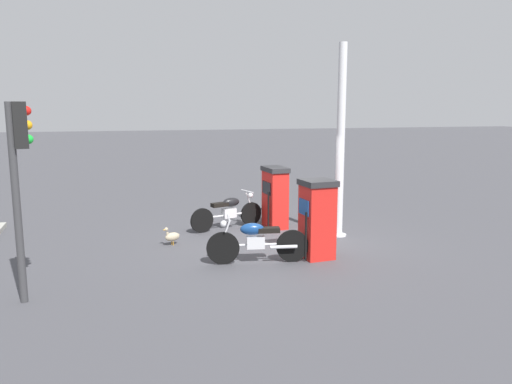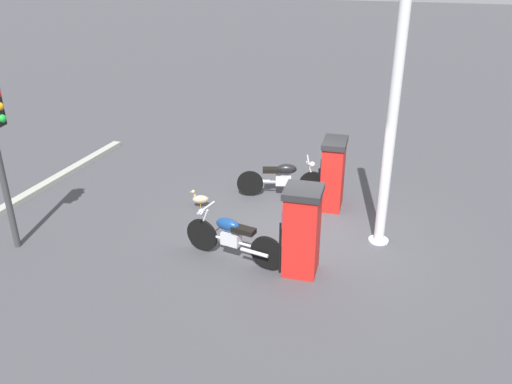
{
  "view_description": "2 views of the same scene",
  "coord_description": "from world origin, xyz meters",
  "px_view_note": "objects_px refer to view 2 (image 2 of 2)",
  "views": [
    {
      "loc": [
        3.78,
        10.83,
        3.12
      ],
      "look_at": [
        0.76,
        0.28,
        1.26
      ],
      "focal_mm": 35.07,
      "sensor_mm": 36.0,
      "label": 1
    },
    {
      "loc": [
        -2.06,
        9.22,
        5.27
      ],
      "look_at": [
        1.12,
        -0.08,
        0.74
      ],
      "focal_mm": 36.25,
      "sensor_mm": 36.0,
      "label": 2
    }
  ],
  "objects_px": {
    "wandering_duck": "(200,199)",
    "canopy_support_pole": "(390,136)",
    "fuel_pump_far": "(302,230)",
    "motorcycle_far_pump": "(232,237)",
    "motorcycle_near_pump": "(283,178)",
    "fuel_pump_near": "(333,174)"
  },
  "relations": [
    {
      "from": "fuel_pump_near",
      "to": "motorcycle_far_pump",
      "type": "relative_size",
      "value": 0.77
    },
    {
      "from": "fuel_pump_near",
      "to": "motorcycle_near_pump",
      "type": "distance_m",
      "value": 1.27
    },
    {
      "from": "wandering_duck",
      "to": "canopy_support_pole",
      "type": "height_order",
      "value": "canopy_support_pole"
    },
    {
      "from": "motorcycle_far_pump",
      "to": "canopy_support_pole",
      "type": "relative_size",
      "value": 0.45
    },
    {
      "from": "fuel_pump_far",
      "to": "motorcycle_near_pump",
      "type": "relative_size",
      "value": 0.82
    },
    {
      "from": "motorcycle_far_pump",
      "to": "wandering_duck",
      "type": "relative_size",
      "value": 4.68
    },
    {
      "from": "wandering_duck",
      "to": "canopy_support_pole",
      "type": "xyz_separation_m",
      "value": [
        -4.04,
        0.24,
        2.02
      ]
    },
    {
      "from": "canopy_support_pole",
      "to": "fuel_pump_far",
      "type": "bearing_deg",
      "value": 51.63
    },
    {
      "from": "canopy_support_pole",
      "to": "motorcycle_near_pump",
      "type": "bearing_deg",
      "value": -30.66
    },
    {
      "from": "wandering_duck",
      "to": "canopy_support_pole",
      "type": "relative_size",
      "value": 0.1
    },
    {
      "from": "fuel_pump_far",
      "to": "motorcycle_far_pump",
      "type": "bearing_deg",
      "value": 0.8
    },
    {
      "from": "fuel_pump_near",
      "to": "motorcycle_far_pump",
      "type": "distance_m",
      "value": 3.15
    },
    {
      "from": "fuel_pump_far",
      "to": "wandering_duck",
      "type": "relative_size",
      "value": 3.75
    },
    {
      "from": "motorcycle_far_pump",
      "to": "fuel_pump_far",
      "type": "bearing_deg",
      "value": -179.2
    },
    {
      "from": "wandering_duck",
      "to": "motorcycle_near_pump",
      "type": "bearing_deg",
      "value": -143.0
    },
    {
      "from": "wandering_duck",
      "to": "fuel_pump_far",
      "type": "bearing_deg",
      "value": 147.47
    },
    {
      "from": "fuel_pump_far",
      "to": "wandering_duck",
      "type": "xyz_separation_m",
      "value": [
        2.81,
        -1.8,
        -0.63
      ]
    },
    {
      "from": "fuel_pump_far",
      "to": "canopy_support_pole",
      "type": "height_order",
      "value": "canopy_support_pole"
    },
    {
      "from": "fuel_pump_near",
      "to": "wandering_duck",
      "type": "height_order",
      "value": "fuel_pump_near"
    },
    {
      "from": "fuel_pump_near",
      "to": "canopy_support_pole",
      "type": "distance_m",
      "value": 2.27
    },
    {
      "from": "fuel_pump_far",
      "to": "wandering_duck",
      "type": "bearing_deg",
      "value": -32.53
    },
    {
      "from": "fuel_pump_near",
      "to": "wandering_duck",
      "type": "relative_size",
      "value": 3.63
    }
  ]
}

